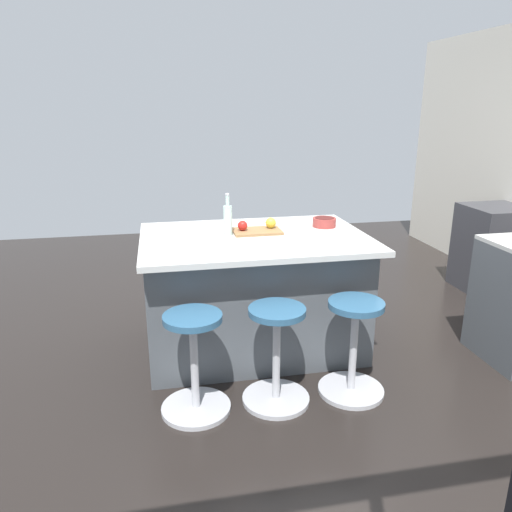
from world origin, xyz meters
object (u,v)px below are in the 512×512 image
apple_yellow (271,223)px  kitchen_island (254,292)px  stool_by_window (353,351)px  fruit_bowl (324,222)px  cutting_board (257,231)px  water_bottle (228,219)px  stool_near_camera (195,367)px  stool_middle (276,358)px  apple_red (243,226)px  oven_range (493,249)px

apple_yellow → kitchen_island: bearing=30.0°
stool_by_window → fruit_bowl: (-0.08, -0.89, 0.66)m
kitchen_island → cutting_board: 0.48m
kitchen_island → water_bottle: bearing=-3.6°
stool_by_window → cutting_board: bearing=-59.1°
cutting_board → stool_near_camera: bearing=55.4°
stool_middle → apple_red: (0.07, -0.81, 0.68)m
oven_range → stool_near_camera: bearing=25.9°
stool_by_window → stool_middle: bearing=0.0°
fruit_bowl → kitchen_island: bearing=12.1°
kitchen_island → apple_yellow: size_ratio=20.50×
stool_near_camera → water_bottle: bearing=-113.2°
kitchen_island → cutting_board: cutting_board is taller
stool_near_camera → oven_range: bearing=-154.1°
stool_middle → fruit_bowl: (-0.60, -0.89, 0.66)m
stool_middle → fruit_bowl: size_ratio=3.58×
stool_by_window → stool_near_camera: bearing=0.0°
oven_range → water_bottle: (2.85, 0.77, 0.61)m
oven_range → fruit_bowl: fruit_bowl is taller
stool_by_window → apple_red: apple_red is taller
stool_by_window → cutting_board: (0.48, -0.81, 0.63)m
cutting_board → fruit_bowl: size_ratio=1.96×
cutting_board → apple_yellow: (-0.12, -0.04, 0.05)m
kitchen_island → stool_near_camera: 0.93m
stool_middle → stool_by_window: bearing=180.0°
stool_middle → apple_red: apple_red is taller
stool_by_window → cutting_board: cutting_board is taller
apple_yellow → water_bottle: bearing=12.6°
oven_range → cutting_board: bearing=15.7°
stool_middle → stool_near_camera: same height
apple_red → water_bottle: bearing=19.7°
stool_middle → water_bottle: water_bottle is taller
stool_near_camera → water_bottle: size_ratio=2.10×
kitchen_island → stool_middle: (-0.00, 0.76, -0.16)m
kitchen_island → fruit_bowl: size_ratio=9.06×
oven_range → stool_middle: bearing=30.1°
oven_range → stool_near_camera: oven_range is taller
cutting_board → apple_yellow: bearing=-161.1°
cutting_board → water_bottle: (0.23, 0.04, 0.11)m
cutting_board → fruit_bowl: fruit_bowl is taller
oven_range → stool_near_camera: 3.54m
stool_near_camera → apple_red: size_ratio=8.79×
fruit_bowl → water_bottle: bearing=8.4°
stool_by_window → apple_red: (0.59, -0.81, 0.68)m
cutting_board → water_bottle: water_bottle is taller
apple_yellow → apple_red: apple_yellow is taller
apple_yellow → water_bottle: (0.34, 0.08, 0.06)m
stool_near_camera → apple_yellow: 1.28m
apple_red → fruit_bowl: 0.67m
apple_yellow → stool_middle: bearing=79.8°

